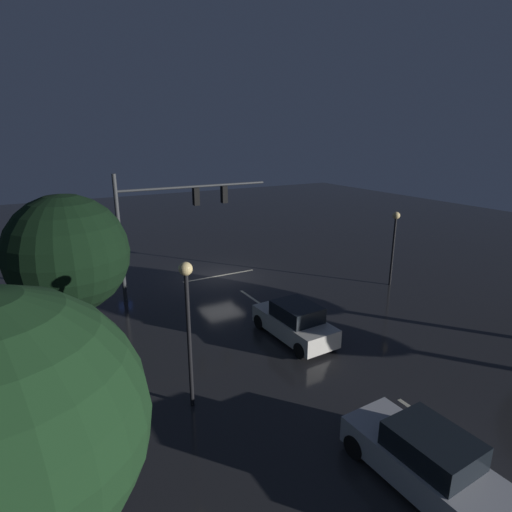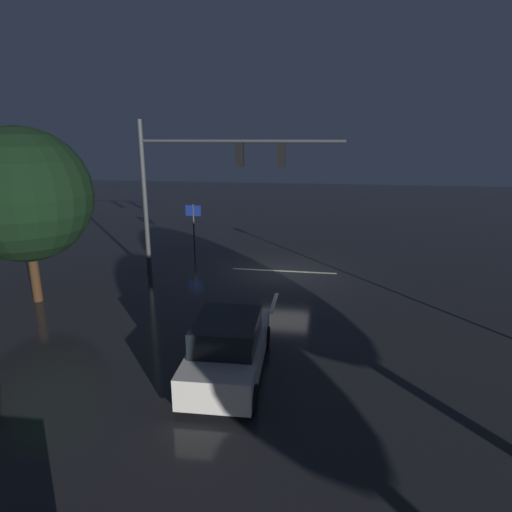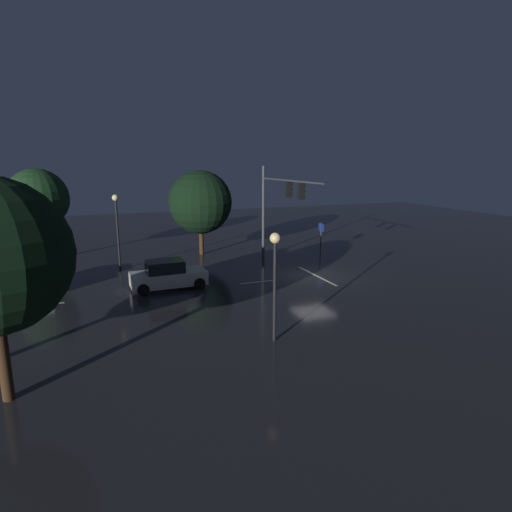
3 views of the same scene
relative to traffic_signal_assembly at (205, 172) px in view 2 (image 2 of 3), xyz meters
name	(u,v)px [view 2 (image 2 of 3)]	position (x,y,z in m)	size (l,w,h in m)	color
ground_plane	(284,272)	(-3.45, -1.02, -4.75)	(80.00, 80.00, 0.00)	#232326
traffic_signal_assembly	(205,172)	(0.00, 0.00, 0.00)	(8.96, 0.47, 6.97)	#383A3D
lane_dash_far	(274,303)	(-3.45, 2.98, -4.75)	(2.20, 0.16, 0.01)	beige
lane_dash_mid	(247,390)	(-3.45, 8.98, -4.75)	(2.20, 0.16, 0.01)	beige
stop_bar	(284,271)	(-3.45, -1.19, -4.75)	(5.00, 0.16, 0.01)	beige
car_approaching	(228,348)	(-2.83, 8.32, -3.96)	(2.03, 4.42, 1.70)	silver
route_sign	(193,217)	(2.01, -4.56, -2.89)	(0.90, 0.13, 2.58)	#383A3D
tree_right_far	(23,195)	(5.75, 4.17, -0.60)	(4.96, 4.96, 6.64)	#382314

